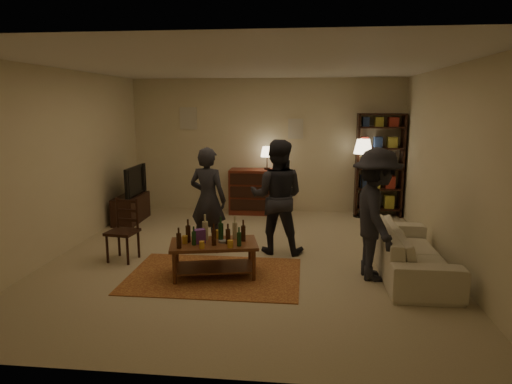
# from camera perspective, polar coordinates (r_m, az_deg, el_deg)

# --- Properties ---
(floor) EXTENTS (6.00, 6.00, 0.00)m
(floor) POSITION_cam_1_polar(r_m,az_deg,el_deg) (6.70, -1.06, -8.12)
(floor) COLOR #C6B793
(floor) RESTS_ON ground
(room_shell) EXTENTS (6.00, 6.00, 6.00)m
(room_shell) POSITION_cam_1_polar(r_m,az_deg,el_deg) (9.39, -2.75, 8.63)
(room_shell) COLOR beige
(room_shell) RESTS_ON ground
(rug) EXTENTS (2.20, 1.50, 0.01)m
(rug) POSITION_cam_1_polar(r_m,az_deg,el_deg) (6.03, -5.23, -10.34)
(rug) COLOR maroon
(rug) RESTS_ON ground
(coffee_table) EXTENTS (1.20, 0.82, 0.79)m
(coffee_table) POSITION_cam_1_polar(r_m,az_deg,el_deg) (5.90, -5.37, -6.78)
(coffee_table) COLOR brown
(coffee_table) RESTS_ON ground
(dining_chair) EXTENTS (0.43, 0.43, 0.89)m
(dining_chair) POSITION_cam_1_polar(r_m,az_deg,el_deg) (6.75, -16.16, -4.30)
(dining_chair) COLOR black
(dining_chair) RESTS_ON ground
(tv_stand) EXTENTS (0.40, 1.00, 1.06)m
(tv_stand) POSITION_cam_1_polar(r_m,az_deg,el_deg) (8.90, -15.37, -1.16)
(tv_stand) COLOR black
(tv_stand) RESTS_ON ground
(dresser) EXTENTS (1.00, 0.50, 1.36)m
(dresser) POSITION_cam_1_polar(r_m,az_deg,el_deg) (9.21, -0.12, 0.22)
(dresser) COLOR maroon
(dresser) RESTS_ON ground
(bookshelf) EXTENTS (0.90, 0.34, 2.02)m
(bookshelf) POSITION_cam_1_polar(r_m,az_deg,el_deg) (9.25, 15.13, 3.38)
(bookshelf) COLOR black
(bookshelf) RESTS_ON ground
(floor_lamp) EXTENTS (0.36, 0.36, 1.53)m
(floor_lamp) POSITION_cam_1_polar(r_m,az_deg,el_deg) (9.05, 13.23, 4.93)
(floor_lamp) COLOR black
(floor_lamp) RESTS_ON ground
(sofa) EXTENTS (0.81, 2.08, 0.61)m
(sofa) POSITION_cam_1_polar(r_m,az_deg,el_deg) (6.33, 18.75, -6.97)
(sofa) COLOR beige
(sofa) RESTS_ON ground
(person_left) EXTENTS (0.65, 0.51, 1.57)m
(person_left) POSITION_cam_1_polar(r_m,az_deg,el_deg) (6.83, -6.02, -0.97)
(person_left) COLOR #24252C
(person_left) RESTS_ON ground
(person_right) EXTENTS (0.87, 0.71, 1.69)m
(person_right) POSITION_cam_1_polar(r_m,az_deg,el_deg) (6.73, 2.63, -0.60)
(person_right) COLOR #23232A
(person_right) RESTS_ON ground
(person_by_sofa) EXTENTS (0.71, 1.13, 1.67)m
(person_by_sofa) POSITION_cam_1_polar(r_m,az_deg,el_deg) (5.89, 14.77, -2.73)
(person_by_sofa) COLOR #222229
(person_by_sofa) RESTS_ON ground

